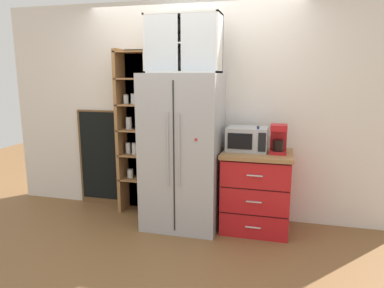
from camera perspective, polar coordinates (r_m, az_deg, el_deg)
The scene contains 13 objects.
ground_plane at distance 4.21m, azimuth -1.33°, elevation -12.62°, with size 10.53×10.53×0.00m, color brown.
wall_back_cream at distance 4.26m, azimuth 0.07°, elevation 5.46°, with size 4.85×0.10×2.55m, color silver.
refrigerator at distance 3.94m, azimuth -1.41°, elevation -1.15°, with size 0.83×0.73×1.72m.
pantry_shelf_column at distance 4.39m, azimuth -8.87°, elevation 2.12°, with size 0.47×0.31×2.00m.
counter_cabinet at distance 3.98m, azimuth 10.36°, elevation -7.46°, with size 0.75×0.62×0.88m.
microwave at distance 3.89m, azimuth 8.93°, elevation 0.82°, with size 0.44×0.33×0.26m.
coffee_maker at distance 3.83m, azimuth 13.87°, elevation 0.85°, with size 0.17×0.20×0.31m.
mug_sage at distance 3.90m, azimuth 10.70°, elevation -0.52°, with size 0.12×0.08×0.08m.
mug_charcoal at distance 3.91m, azimuth 10.70°, elevation -0.53°, with size 0.11×0.08×0.08m.
bottle_clear at distance 3.89m, azimuth 10.71°, elevation 0.51°, with size 0.06×0.06×0.26m.
bottle_cobalt at distance 3.78m, azimuth 10.60°, elevation 0.46°, with size 0.06×0.06×0.29m.
upper_cabinet at distance 3.90m, azimuth -1.30°, elevation 15.90°, with size 0.80×0.32×0.61m.
chalkboard_menu at distance 4.76m, azimuth -14.60°, elevation -2.17°, with size 0.60×0.04×1.25m.
Camera 1 is at (1.06, -3.71, 1.71)m, focal length 32.85 mm.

